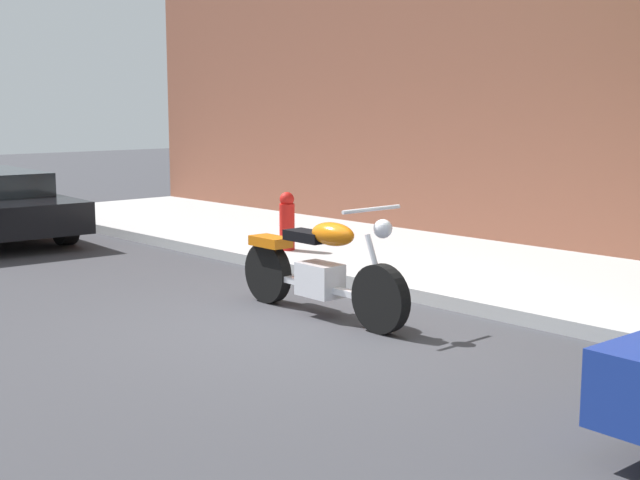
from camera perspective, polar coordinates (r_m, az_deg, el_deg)
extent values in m
plane|color=#38383D|center=(7.92, -0.52, -5.81)|extent=(60.00, 60.00, 0.00)
cube|color=#ADADAD|center=(10.20, 12.45, -2.30)|extent=(19.29, 3.30, 0.14)
cylinder|color=black|center=(7.67, 4.04, -3.92)|extent=(0.63, 0.14, 0.63)
cylinder|color=black|center=(8.86, -3.49, -2.18)|extent=(0.63, 0.14, 0.63)
cube|color=silver|center=(8.24, 0.00, -2.65)|extent=(0.45, 0.29, 0.32)
cube|color=silver|center=(8.25, 0.00, -3.13)|extent=(1.46, 0.11, 0.06)
ellipsoid|color=#D1660C|center=(8.02, 0.85, 0.39)|extent=(0.53, 0.27, 0.22)
cube|color=black|center=(8.30, -0.82, 0.26)|extent=(0.49, 0.25, 0.10)
cube|color=#D1660C|center=(8.76, -3.31, -0.09)|extent=(0.45, 0.25, 0.10)
cylinder|color=silver|center=(7.65, 3.74, -1.80)|extent=(0.27, 0.06, 0.58)
cylinder|color=silver|center=(7.62, 3.46, 2.05)|extent=(0.05, 0.70, 0.04)
sphere|color=silver|center=(7.54, 4.20, 0.75)|extent=(0.17, 0.17, 0.17)
cylinder|color=silver|center=(8.54, -0.31, -2.92)|extent=(0.80, 0.11, 0.09)
cylinder|color=black|center=(13.09, -16.60, 1.09)|extent=(0.66, 0.27, 0.64)
cylinder|color=black|center=(15.69, -20.37, 2.14)|extent=(0.66, 0.27, 0.64)
cylinder|color=red|center=(11.26, -2.20, 0.52)|extent=(0.20, 0.20, 0.75)
sphere|color=red|center=(11.20, -2.22, 2.72)|extent=(0.19, 0.19, 0.19)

